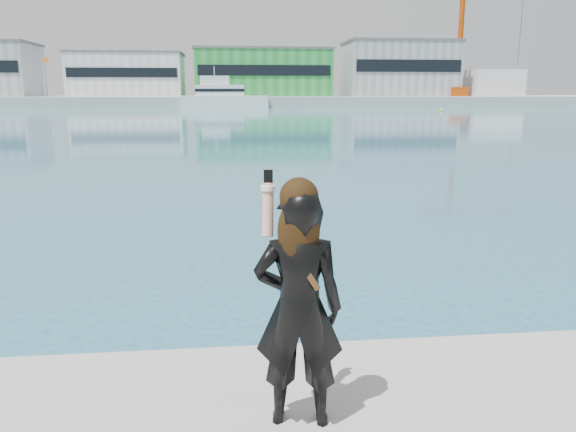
# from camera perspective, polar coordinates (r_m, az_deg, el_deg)

# --- Properties ---
(far_quay) EXTENTS (320.00, 40.00, 2.00)m
(far_quay) POSITION_cam_1_polar(r_m,az_deg,el_deg) (134.02, -6.13, 11.59)
(far_quay) COLOR #9E9E99
(far_quay) RESTS_ON ground
(warehouse_white) EXTENTS (24.48, 15.35, 9.50)m
(warehouse_white) POSITION_cam_1_polar(r_m,az_deg,el_deg) (133.79, -15.93, 13.66)
(warehouse_white) COLOR silver
(warehouse_white) RESTS_ON far_quay
(warehouse_green) EXTENTS (30.60, 16.36, 10.50)m
(warehouse_green) POSITION_cam_1_polar(r_m,az_deg,el_deg) (132.31, -2.62, 14.35)
(warehouse_green) COLOR #228B30
(warehouse_green) RESTS_ON far_quay
(warehouse_grey_right) EXTENTS (25.50, 15.35, 12.50)m
(warehouse_grey_right) POSITION_cam_1_polar(r_m,az_deg,el_deg) (138.11, 11.19, 14.47)
(warehouse_grey_right) COLOR gray
(warehouse_grey_right) RESTS_ON far_quay
(ancillary_shed) EXTENTS (12.00, 10.00, 6.00)m
(ancillary_shed) POSITION_cam_1_polar(r_m,az_deg,el_deg) (144.19, 19.96, 12.58)
(ancillary_shed) COLOR silver
(ancillary_shed) RESTS_ON far_quay
(dock_crane) EXTENTS (23.00, 4.00, 24.00)m
(dock_crane) POSITION_cam_1_polar(r_m,az_deg,el_deg) (137.43, 17.60, 16.99)
(dock_crane) COLOR #CF470C
(dock_crane) RESTS_ON far_quay
(flagpole_left) EXTENTS (1.28, 0.16, 8.00)m
(flagpole_left) POSITION_cam_1_polar(r_m,az_deg,el_deg) (130.56, -23.52, 13.06)
(flagpole_left) COLOR silver
(flagpole_left) RESTS_ON far_quay
(flagpole_right) EXTENTS (1.28, 0.16, 8.00)m
(flagpole_right) POSITION_cam_1_polar(r_m,az_deg,el_deg) (127.04, 4.15, 14.08)
(flagpole_right) COLOR silver
(flagpole_right) RESTS_ON far_quay
(motor_yacht) EXTENTS (17.26, 5.51, 7.96)m
(motor_yacht) POSITION_cam_1_polar(r_m,az_deg,el_deg) (115.08, -6.72, 12.04)
(motor_yacht) COLOR white
(motor_yacht) RESTS_ON ground
(buoy_near) EXTENTS (0.50, 0.50, 0.50)m
(buoy_near) POSITION_cam_1_polar(r_m,az_deg,el_deg) (94.06, 15.26, 10.22)
(buoy_near) COLOR #FFF20D
(buoy_near) RESTS_ON ground
(woman) EXTENTS (0.69, 0.50, 1.85)m
(woman) POSITION_cam_1_polar(r_m,az_deg,el_deg) (4.02, 1.06, -8.69)
(woman) COLOR black
(woman) RESTS_ON near_quay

